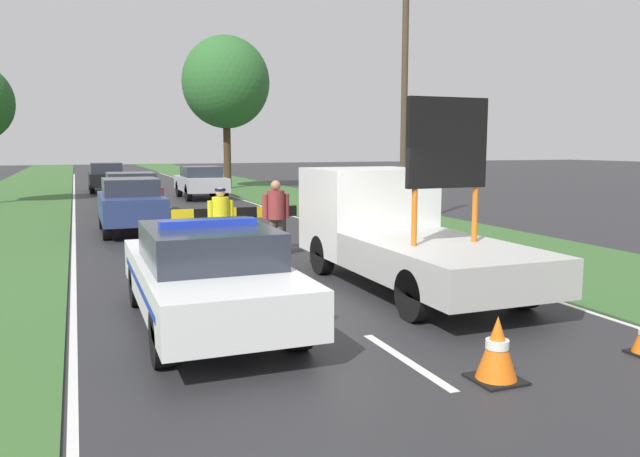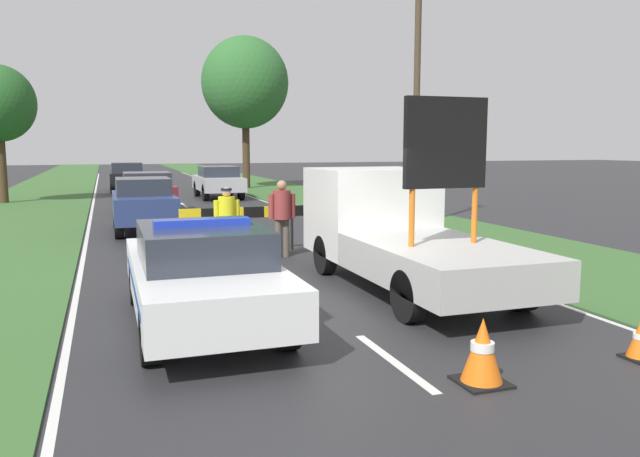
{
  "view_description": "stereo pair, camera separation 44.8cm",
  "coord_description": "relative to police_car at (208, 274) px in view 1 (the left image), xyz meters",
  "views": [
    {
      "loc": [
        -3.56,
        -8.91,
        2.54
      ],
      "look_at": [
        0.38,
        1.16,
        1.1
      ],
      "focal_mm": 35.0,
      "sensor_mm": 36.0,
      "label": 1
    },
    {
      "loc": [
        -3.14,
        -9.07,
        2.54
      ],
      "look_at": [
        0.38,
        1.16,
        1.1
      ],
      "focal_mm": 35.0,
      "sensor_mm": 36.0,
      "label": 2
    }
  ],
  "objects": [
    {
      "name": "traffic_cone_lane_edge",
      "position": [
        2.5,
        -3.24,
        -0.39
      ],
      "size": [
        0.53,
        0.53,
        0.72
      ],
      "color": "black",
      "rests_on": "ground"
    },
    {
      "name": "queued_car_sedan_black",
      "position": [
        -0.1,
        27.95,
        0.06
      ],
      "size": [
        1.84,
        4.45,
        1.59
      ],
      "rotation": [
        0.0,
        0.0,
        3.14
      ],
      "color": "black",
      "rests_on": "ground"
    },
    {
      "name": "queued_car_sedan_silver",
      "position": [
        3.94,
        21.48,
        0.07
      ],
      "size": [
        1.91,
        4.46,
        1.55
      ],
      "rotation": [
        0.0,
        0.0,
        3.14
      ],
      "color": "#B2B2B7",
      "rests_on": "ground"
    },
    {
      "name": "road_barrier",
      "position": [
        1.82,
        5.73,
        0.15
      ],
      "size": [
        3.0,
        0.08,
        1.09
      ],
      "rotation": [
        0.0,
        0.0,
        -0.08
      ],
      "color": "black",
      "rests_on": "ground"
    },
    {
      "name": "utility_pole",
      "position": [
        7.95,
        8.78,
        3.35
      ],
      "size": [
        1.2,
        0.2,
        7.97
      ],
      "color": "#473828",
      "rests_on": "ground"
    },
    {
      "name": "queued_car_wagon_maroon",
      "position": [
        0.24,
        15.82,
        0.06
      ],
      "size": [
        1.92,
        4.09,
        1.54
      ],
      "rotation": [
        0.0,
        0.0,
        3.14
      ],
      "color": "maroon",
      "rests_on": "ground"
    },
    {
      "name": "lane_markings",
      "position": [
        1.9,
        18.76,
        -0.75
      ],
      "size": [
        7.5,
        65.1,
        0.01
      ],
      "color": "silver",
      "rests_on": "ground"
    },
    {
      "name": "ground_plane",
      "position": [
        1.9,
        0.31,
        -0.75
      ],
      "size": [
        160.0,
        160.0,
        0.0
      ],
      "primitive_type": "plane",
      "color": "#28282B"
    },
    {
      "name": "police_car",
      "position": [
        0.0,
        0.0,
        0.0
      ],
      "size": [
        1.9,
        4.87,
        1.53
      ],
      "rotation": [
        0.0,
        0.0,
        -0.05
      ],
      "color": "white",
      "rests_on": "ground"
    },
    {
      "name": "traffic_cone_near_truck",
      "position": [
        -0.48,
        3.91,
        -0.51
      ],
      "size": [
        0.35,
        0.35,
        0.49
      ],
      "color": "black",
      "rests_on": "ground"
    },
    {
      "name": "grass_verge_right",
      "position": [
        8.1,
        20.31,
        -0.74
      ],
      "size": [
        4.79,
        120.0,
        0.03
      ],
      "color": "#38602D",
      "rests_on": "ground"
    },
    {
      "name": "queued_car_hatch_blue",
      "position": [
        -0.21,
        10.27,
        0.09
      ],
      "size": [
        1.71,
        3.98,
        1.6
      ],
      "rotation": [
        0.0,
        0.0,
        3.14
      ],
      "color": "navy",
      "rests_on": "ground"
    },
    {
      "name": "police_officer",
      "position": [
        1.29,
        4.98,
        0.21
      ],
      "size": [
        0.58,
        0.37,
        1.62
      ],
      "rotation": [
        0.0,
        0.0,
        3.33
      ],
      "color": "#191E38",
      "rests_on": "ground"
    },
    {
      "name": "grass_verge_left",
      "position": [
        -4.3,
        20.31,
        -0.74
      ],
      "size": [
        4.79,
        120.0,
        0.03
      ],
      "color": "#38602D",
      "rests_on": "ground"
    },
    {
      "name": "pedestrian_civilian",
      "position": [
        2.54,
        4.89,
        0.28
      ],
      "size": [
        0.63,
        0.4,
        1.76
      ],
      "rotation": [
        0.0,
        0.0,
        -0.39
      ],
      "color": "brown",
      "rests_on": "ground"
    },
    {
      "name": "roadside_tree_near_right",
      "position": [
        6.73,
        27.87,
        5.42
      ],
      "size": [
        5.07,
        5.07,
        8.85
      ],
      "color": "#42301E",
      "rests_on": "ground"
    },
    {
      "name": "work_truck",
      "position": [
        3.8,
        1.6,
        0.28
      ],
      "size": [
        2.18,
        5.77,
        3.29
      ],
      "rotation": [
        0.0,
        0.0,
        3.19
      ],
      "color": "white",
      "rests_on": "ground"
    },
    {
      "name": "traffic_cone_behind_barrier",
      "position": [
        5.04,
        6.5,
        -0.47
      ],
      "size": [
        0.41,
        0.41,
        0.57
      ],
      "color": "black",
      "rests_on": "ground"
    },
    {
      "name": "traffic_cone_centre_front",
      "position": [
        1.26,
        4.37,
        -0.48
      ],
      "size": [
        0.39,
        0.39,
        0.55
      ],
      "color": "black",
      "rests_on": "ground"
    }
  ]
}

